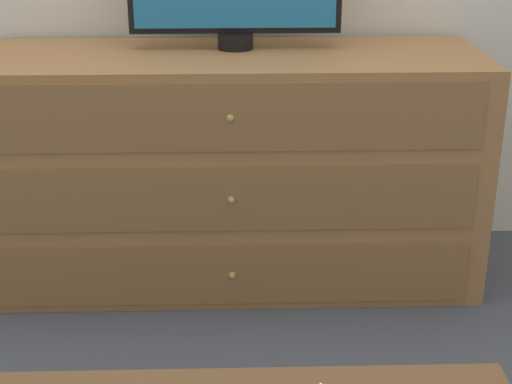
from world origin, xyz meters
name	(u,v)px	position (x,y,z in m)	size (l,w,h in m)	color
ground_plane	(210,235)	(0.00, 0.00, 0.00)	(12.00, 12.00, 0.00)	#474C56
dresser	(231,168)	(0.09, -0.32, 0.40)	(1.70, 0.59, 0.81)	#9E6B3D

